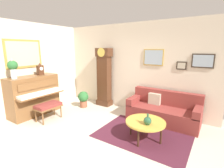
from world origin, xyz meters
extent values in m
cube|color=beige|center=(0.00, 0.00, -0.05)|extent=(6.40, 6.00, 0.10)
cube|color=beige|center=(-2.60, 0.00, 1.40)|extent=(0.10, 4.90, 2.80)
cube|color=#B28E3D|center=(-2.54, 0.27, 1.85)|extent=(0.03, 1.10, 0.84)
cube|color=#BCB299|center=(-2.52, 0.27, 1.85)|extent=(0.01, 0.98, 0.72)
cube|color=beige|center=(0.00, 2.40, 1.40)|extent=(5.30, 0.10, 2.80)
cube|color=#33281E|center=(2.05, 2.33, 1.70)|extent=(0.52, 0.03, 0.36)
cube|color=#9EB2C1|center=(2.05, 2.32, 1.70)|extent=(0.46, 0.01, 0.30)
cube|color=#33281E|center=(1.55, 2.33, 1.55)|extent=(0.26, 0.03, 0.22)
cube|color=#BCB299|center=(1.55, 2.32, 1.55)|extent=(0.20, 0.01, 0.16)
cube|color=#B28E3D|center=(0.75, 2.33, 1.75)|extent=(0.60, 0.03, 0.48)
cube|color=#9EB2C1|center=(0.75, 2.32, 1.75)|extent=(0.54, 0.01, 0.42)
cube|color=#4C1E2D|center=(1.09, 0.92, 0.00)|extent=(2.10, 1.50, 0.01)
cube|color=brown|center=(-2.25, 0.27, 0.60)|extent=(0.60, 1.44, 1.20)
cube|color=brown|center=(-1.82, 0.27, 0.68)|extent=(0.28, 1.38, 0.04)
cube|color=white|center=(-1.82, 0.27, 0.74)|extent=(0.26, 1.32, 0.08)
cube|color=brown|center=(-1.93, 0.27, 0.98)|extent=(0.03, 1.20, 0.20)
cube|color=brown|center=(-1.51, 0.23, 0.38)|extent=(0.42, 0.70, 0.04)
cube|color=maroon|center=(-1.51, 0.23, 0.44)|extent=(0.40, 0.68, 0.08)
cylinder|color=brown|center=(-1.35, -0.07, 0.18)|extent=(0.04, 0.04, 0.36)
cylinder|color=brown|center=(-1.35, 0.53, 0.18)|extent=(0.04, 0.04, 0.36)
cylinder|color=brown|center=(-1.67, -0.07, 0.18)|extent=(0.04, 0.04, 0.36)
cylinder|color=brown|center=(-1.67, 0.53, 0.18)|extent=(0.04, 0.04, 0.36)
cube|color=#4C2B19|center=(-0.93, 2.14, 0.09)|extent=(0.52, 0.34, 0.18)
cube|color=#4C2B19|center=(-0.93, 2.14, 0.89)|extent=(0.44, 0.28, 1.78)
cube|color=#4C2B19|center=(-0.93, 2.14, 1.88)|extent=(0.52, 0.32, 0.28)
cylinder|color=gold|center=(-0.93, 1.98, 1.88)|extent=(0.30, 0.02, 0.30)
cylinder|color=gold|center=(-0.93, 2.09, 0.95)|extent=(0.03, 0.03, 0.70)
cube|color=maroon|center=(1.25, 1.88, 0.21)|extent=(1.90, 0.80, 0.42)
cube|color=maroon|center=(1.25, 2.18, 0.62)|extent=(1.90, 0.20, 0.44)
cube|color=maroon|center=(0.39, 1.88, 0.50)|extent=(0.18, 0.80, 0.20)
cube|color=maroon|center=(2.11, 1.88, 0.50)|extent=(0.18, 0.80, 0.20)
cube|color=#B7AD93|center=(0.95, 2.02, 0.58)|extent=(0.34, 0.12, 0.32)
cylinder|color=gold|center=(1.19, 0.78, 0.41)|extent=(0.88, 0.88, 0.04)
torus|color=#3D2316|center=(1.19, 0.78, 0.41)|extent=(0.88, 0.88, 0.04)
cylinder|color=#3D2316|center=(1.19, 1.14, 0.20)|extent=(0.04, 0.04, 0.39)
cylinder|color=#3D2316|center=(1.55, 0.78, 0.20)|extent=(0.04, 0.04, 0.39)
cylinder|color=#3D2316|center=(1.19, 0.42, 0.20)|extent=(0.04, 0.04, 0.39)
cylinder|color=#3D2316|center=(0.83, 0.78, 0.20)|extent=(0.04, 0.04, 0.39)
cube|color=#4C2B19|center=(-2.23, 0.56, 1.35)|extent=(0.12, 0.18, 0.30)
cylinder|color=white|center=(-2.17, 0.56, 1.40)|extent=(0.01, 0.11, 0.11)
cone|color=#4C2B19|center=(-2.23, 0.56, 1.54)|extent=(0.10, 0.10, 0.08)
cylinder|color=silver|center=(-2.23, -0.24, 1.33)|extent=(0.15, 0.15, 0.26)
sphere|color=#2D6B33|center=(-2.23, -0.24, 1.57)|extent=(0.26, 0.26, 0.26)
cone|color=#D199B7|center=(-2.20, -0.26, 1.70)|extent=(0.06, 0.06, 0.16)
cylinder|color=#234C33|center=(1.29, 0.65, 0.44)|extent=(0.09, 0.09, 0.01)
sphere|color=#285638|center=(1.29, 0.65, 0.52)|extent=(0.17, 0.17, 0.17)
cylinder|color=#285638|center=(1.29, 0.65, 0.63)|extent=(0.04, 0.04, 0.08)
cylinder|color=#935138|center=(-1.40, 1.55, 0.11)|extent=(0.24, 0.24, 0.22)
sphere|color=#2D6B33|center=(-1.40, 1.55, 0.38)|extent=(0.36, 0.36, 0.36)
camera|label=1|loc=(2.43, -2.46, 2.02)|focal=26.36mm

